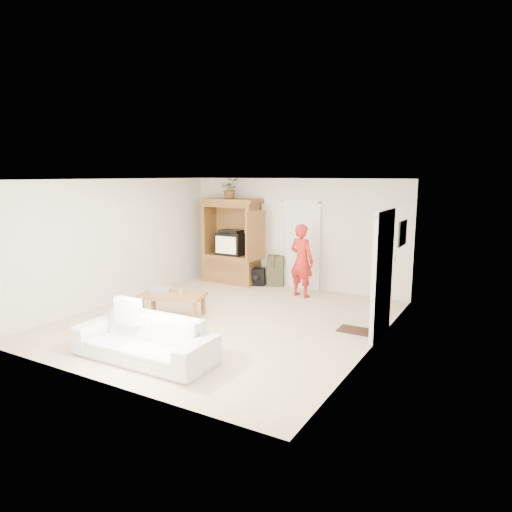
# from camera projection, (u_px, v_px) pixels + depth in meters

# --- Properties ---
(floor) EXTENTS (6.00, 6.00, 0.00)m
(floor) POSITION_uv_depth(u_px,v_px,m) (226.00, 320.00, 8.55)
(floor) COLOR tan
(floor) RESTS_ON ground
(ceiling) EXTENTS (6.00, 6.00, 0.00)m
(ceiling) POSITION_uv_depth(u_px,v_px,m) (225.00, 179.00, 8.10)
(ceiling) COLOR white
(ceiling) RESTS_ON floor
(wall_back) EXTENTS (5.50, 0.00, 5.50)m
(wall_back) POSITION_uv_depth(u_px,v_px,m) (295.00, 233.00, 10.89)
(wall_back) COLOR silver
(wall_back) RESTS_ON floor
(wall_front) EXTENTS (5.50, 0.00, 5.50)m
(wall_front) POSITION_uv_depth(u_px,v_px,m) (94.00, 286.00, 5.76)
(wall_front) COLOR silver
(wall_front) RESTS_ON floor
(wall_left) EXTENTS (0.00, 6.00, 6.00)m
(wall_left) POSITION_uv_depth(u_px,v_px,m) (118.00, 241.00, 9.67)
(wall_left) COLOR silver
(wall_left) RESTS_ON floor
(wall_right) EXTENTS (0.00, 6.00, 6.00)m
(wall_right) POSITION_uv_depth(u_px,v_px,m) (375.00, 266.00, 6.98)
(wall_right) COLOR silver
(wall_right) RESTS_ON floor
(armoire) EXTENTS (1.82, 1.14, 2.10)m
(armoire) POSITION_uv_depth(u_px,v_px,m) (232.00, 246.00, 11.44)
(armoire) COLOR #905D2C
(armoire) RESTS_ON floor
(door_back) EXTENTS (0.85, 0.05, 2.04)m
(door_back) POSITION_uv_depth(u_px,v_px,m) (300.00, 246.00, 10.84)
(door_back) COLOR white
(door_back) RESTS_ON floor
(doorway_right) EXTENTS (0.05, 0.90, 2.04)m
(doorway_right) POSITION_uv_depth(u_px,v_px,m) (383.00, 276.00, 7.56)
(doorway_right) COLOR black
(doorway_right) RESTS_ON floor
(framed_picture) EXTENTS (0.03, 0.60, 0.48)m
(framed_picture) POSITION_uv_depth(u_px,v_px,m) (403.00, 233.00, 8.56)
(framed_picture) COLOR black
(framed_picture) RESTS_ON wall_right
(doormat) EXTENTS (0.60, 0.40, 0.02)m
(doormat) POSITION_uv_depth(u_px,v_px,m) (356.00, 330.00, 7.94)
(doormat) COLOR #382316
(doormat) RESTS_ON floor
(plant) EXTENTS (0.59, 0.57, 0.50)m
(plant) POSITION_uv_depth(u_px,v_px,m) (230.00, 189.00, 11.17)
(plant) COLOR #4C7238
(plant) RESTS_ON armoire
(man) EXTENTS (0.67, 0.51, 1.63)m
(man) POSITION_uv_depth(u_px,v_px,m) (302.00, 261.00, 10.06)
(man) COLOR #A71D16
(man) RESTS_ON floor
(sofa) EXTENTS (2.18, 0.88, 0.63)m
(sofa) POSITION_uv_depth(u_px,v_px,m) (144.00, 339.00, 6.67)
(sofa) COLOR silver
(sofa) RESTS_ON floor
(coffee_table) EXTENTS (1.34, 0.98, 0.45)m
(coffee_table) POSITION_uv_depth(u_px,v_px,m) (173.00, 297.00, 8.70)
(coffee_table) COLOR #996435
(coffee_table) RESTS_ON floor
(towel) EXTENTS (0.47, 0.43, 0.08)m
(towel) POSITION_uv_depth(u_px,v_px,m) (160.00, 290.00, 8.84)
(towel) COLOR #D24668
(towel) RESTS_ON coffee_table
(candle) EXTENTS (0.08, 0.08, 0.10)m
(candle) POSITION_uv_depth(u_px,v_px,m) (181.00, 292.00, 8.65)
(candle) COLOR tan
(candle) RESTS_ON coffee_table
(backpack_black) EXTENTS (0.39, 0.30, 0.43)m
(backpack_black) POSITION_uv_depth(u_px,v_px,m) (258.00, 277.00, 11.15)
(backpack_black) COLOR black
(backpack_black) RESTS_ON floor
(backpack_olive) EXTENTS (0.46, 0.39, 0.74)m
(backpack_olive) POSITION_uv_depth(u_px,v_px,m) (276.00, 271.00, 11.13)
(backpack_olive) COLOR #47442B
(backpack_olive) RESTS_ON floor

